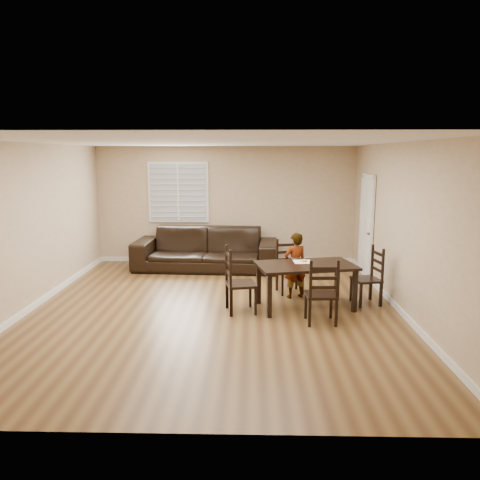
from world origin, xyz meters
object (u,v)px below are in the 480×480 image
chair_far (323,296)px  chair_left (233,283)px  sofa (206,249)px  chair_right (373,278)px  donut (304,260)px  dining_table (306,269)px  child (295,265)px  chair_near (288,268)px

chair_far → chair_left: bearing=-25.5°
chair_left → sofa: bearing=2.2°
chair_right → donut: size_ratio=8.85×
chair_left → chair_right: (2.36, 0.51, -0.04)m
dining_table → child: (-0.12, 0.56, -0.07)m
chair_near → chair_right: bearing=-40.9°
chair_far → child: 1.42m
chair_left → chair_right: chair_left is taller
chair_near → chair_left: chair_left is taller
sofa → dining_table: bearing=-51.0°
chair_right → sofa: size_ratio=0.32×
chair_left → child: 1.34m
chair_near → chair_far: 1.84m
chair_left → donut: bearing=-81.3°
donut → sofa: bearing=127.5°
child → sofa: size_ratio=0.37×
chair_near → child: bearing=-90.7°
chair_right → sofa: chair_right is taller
chair_left → sofa: 2.98m
chair_left → chair_far: bearing=-124.6°
donut → chair_near: bearing=103.9°
chair_near → sofa: size_ratio=0.31×
chair_near → sofa: 2.36m
child → donut: child is taller
chair_left → sofa: chair_left is taller
chair_far → chair_right: size_ratio=1.02×
chair_left → dining_table: bearing=-89.5°
chair_far → sofa: (-2.06, 3.46, 0.00)m
chair_far → chair_right: (1.01, 1.08, -0.01)m
chair_right → sofa: (-3.08, 2.38, 0.01)m
chair_far → sofa: bearing=-61.8°
chair_right → donut: bearing=-98.0°
chair_far → chair_left: chair_left is taller
chair_near → sofa: (-1.69, 1.65, 0.01)m
chair_left → chair_right: bearing=-89.4°
chair_near → donut: chair_near is taller
chair_left → chair_near: bearing=-49.8°
sofa → donut: bearing=-49.4°
chair_near → chair_left: size_ratio=0.91×
chair_near → chair_left: bearing=-141.4°
chair_right → child: child is taller
chair_far → donut: (-0.18, 1.00, 0.31)m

